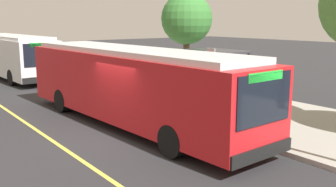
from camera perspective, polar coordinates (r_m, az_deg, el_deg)
ground_plane at (r=13.80m, az=-6.75°, el=-6.10°), size 120.00×120.00×0.00m
sidewalk_curb at (r=17.46m, az=10.54°, el=-2.37°), size 44.00×6.40×0.15m
lane_stripe_center at (r=12.90m, az=-15.30°, el=-7.61°), size 36.00×0.14×0.01m
transit_bus_main at (r=14.80m, az=-5.49°, el=1.50°), size 12.49×3.14×2.95m
transit_bus_second at (r=29.21m, az=-21.97°, el=5.33°), size 11.38×3.02×2.95m
bus_shelter at (r=18.37m, az=7.19°, el=4.21°), size 2.90×1.60×2.48m
waiting_bench at (r=18.34m, az=7.05°, el=0.14°), size 1.60×0.48×0.95m
route_sign_post at (r=14.86m, az=6.27°, el=2.84°), size 0.44×0.08×2.80m
pedestrian_commuter at (r=16.36m, az=5.70°, el=0.60°), size 0.24×0.40×1.69m
street_tree_downstreet at (r=22.17m, az=2.75°, el=10.82°), size 2.88×2.88×5.34m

